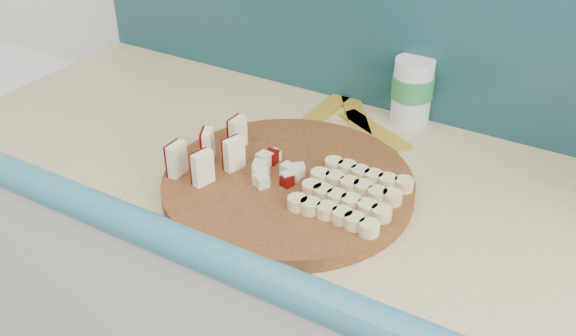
{
  "coord_description": "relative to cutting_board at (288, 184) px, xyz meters",
  "views": [
    {
      "loc": [
        0.2,
        0.63,
        1.53
      ],
      "look_at": [
        -0.26,
        1.41,
        0.96
      ],
      "focal_mm": 40.0,
      "sensor_mm": 36.0,
      "label": 1
    }
  ],
  "objects": [
    {
      "name": "banana_slices",
      "position": [
        0.12,
        -0.0,
        0.02
      ],
      "size": [
        0.16,
        0.16,
        0.02
      ],
      "color": "#DAC685",
      "rests_on": "cutting_board"
    },
    {
      "name": "apple_chunks",
      "position": [
        -0.03,
        0.0,
        0.02
      ],
      "size": [
        0.06,
        0.07,
        0.02
      ],
      "color": "beige",
      "rests_on": "cutting_board"
    },
    {
      "name": "apple_wedges",
      "position": [
        -0.13,
        -0.03,
        0.04
      ],
      "size": [
        0.09,
        0.17,
        0.06
      ],
      "color": "#F3ECC2",
      "rests_on": "cutting_board"
    },
    {
      "name": "cutting_board",
      "position": [
        0.0,
        0.0,
        0.0
      ],
      "size": [
        0.43,
        0.43,
        0.03
      ],
      "primitive_type": "cylinder",
      "rotation": [
        0.0,
        0.0,
        -0.0
      ],
      "color": "#45230E",
      "rests_on": "kitchen_counter"
    },
    {
      "name": "banana_peel",
      "position": [
        -0.02,
        0.28,
        -0.01
      ],
      "size": [
        0.24,
        0.2,
        0.01
      ],
      "rotation": [
        0.0,
        0.0,
        0.41
      ],
      "color": "gold",
      "rests_on": "kitchen_counter"
    },
    {
      "name": "canister",
      "position": [
        0.08,
        0.35,
        0.06
      ],
      "size": [
        0.08,
        0.08,
        0.14
      ],
      "rotation": [
        0.0,
        0.0,
        0.35
      ],
      "color": "silver",
      "rests_on": "kitchen_counter"
    }
  ]
}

